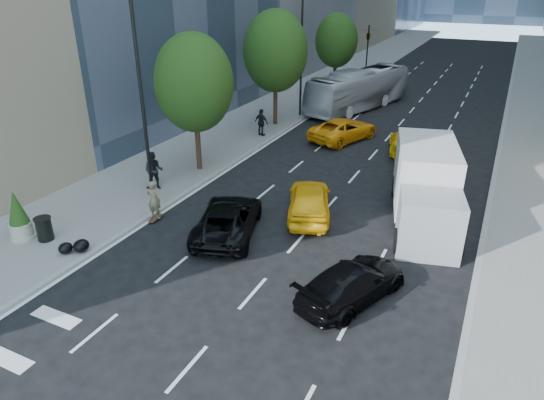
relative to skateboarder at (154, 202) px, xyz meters
The scene contains 23 objects.
ground 6.42m from the skateboarder, 28.18° to the right, with size 160.00×160.00×0.00m, color black.
sidewalk_left 27.23m from the skateboarder, 97.18° to the left, with size 6.00×120.00×0.15m, color slate.
sidewalk_right 31.19m from the skateboarder, 59.98° to the left, with size 4.00×120.00×0.15m, color slate.
lamp_near 5.06m from the skateboarder, 125.84° to the left, with size 2.13×0.22×10.00m.
lamp_far 19.64m from the skateboarder, 92.18° to the left, with size 2.13×0.22×10.00m.
tree_near 7.42m from the skateboarder, 104.93° to the left, with size 4.20×4.20×7.46m.
tree_mid 16.67m from the skateboarder, 95.71° to the left, with size 4.50×4.50×7.99m.
tree_far 29.28m from the skateboarder, 93.16° to the left, with size 3.90×3.90×6.92m.
traffic_signal 37.16m from the skateboarder, 91.24° to the left, with size 2.48×0.53×5.20m.
skateboarder is the anchor object (origin of this frame).
black_sedan_lincoln 3.63m from the skateboarder, ahead, with size 2.36×5.11×1.42m, color black.
black_sedan_mercedes 9.96m from the skateboarder, 10.27° to the right, with size 1.86×4.57×1.33m, color black.
taxi_a 7.03m from the skateboarder, 29.85° to the left, with size 1.88×4.68×1.59m, color #FFB80D.
taxi_b 14.42m from the skateboarder, 49.73° to the left, with size 1.56×4.48×1.48m, color orange.
taxi_c 15.51m from the skateboarder, 75.22° to the left, with size 2.44×5.28×1.47m, color orange.
taxi_d 16.56m from the skateboarder, 60.57° to the left, with size 1.77×4.36×1.26m, color yellow.
city_bus 23.65m from the skateboarder, 84.17° to the left, with size 2.68×11.46×3.19m, color #B4B6BB.
box_truck 12.12m from the skateboarder, 25.41° to the left, with size 4.14×7.43×3.36m.
pedestrian_a 3.32m from the skateboarder, 128.25° to the left, with size 0.96×0.75×1.99m, color black.
pedestrian_b 13.09m from the skateboarder, 95.38° to the left, with size 1.08×0.45×1.84m, color black.
trash_can 4.61m from the skateboarder, 127.98° to the right, with size 0.64×0.64×0.96m, color black.
planter_shrub 5.50m from the skateboarder, 133.98° to the right, with size 0.90×0.90×2.15m.
garbage_bags 3.99m from the skateboarder, 103.96° to the right, with size 1.03×0.99×0.51m.
Camera 1 is at (7.75, -12.37, 10.24)m, focal length 32.00 mm.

